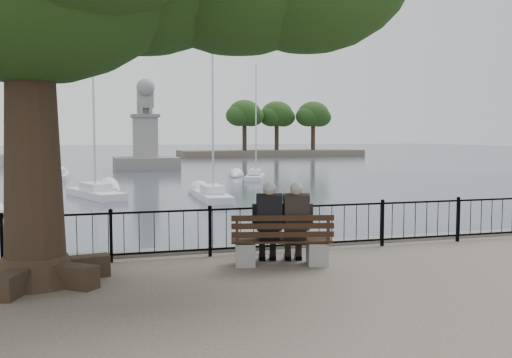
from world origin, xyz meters
name	(u,v)px	position (x,y,z in m)	size (l,w,h in m)	color
harbor	(250,271)	(0.00, 3.00, -0.50)	(260.00, 260.00, 1.20)	slate
railing	(256,228)	(0.00, 2.50, 0.56)	(22.06, 0.06, 1.00)	black
bench	(282,247)	(0.17, 1.29, 0.36)	(2.03, 1.02, 1.03)	gray
person_left	(269,226)	(-0.04, 1.46, 0.75)	(0.59, 0.88, 1.63)	black
person_right	(295,226)	(0.46, 1.34, 0.75)	(0.59, 0.88, 1.63)	black
lion_monument	(145,147)	(2.00, 49.93, 1.35)	(6.34, 6.34, 9.26)	slate
sailboat_b	(95,192)	(-3.15, 24.38, -0.67)	(3.37, 5.67, 11.35)	silver
sailboat_c	(212,194)	(2.96, 21.31, -0.70)	(1.45, 5.02, 9.46)	silver
sailboat_g	(255,176)	(9.20, 34.50, -0.70)	(2.89, 4.88, 9.23)	silver
sailboat_h	(58,175)	(-5.94, 39.38, -0.65)	(1.61, 5.45, 11.88)	silver
far_shore	(275,132)	(25.54, 79.46, 3.00)	(30.00, 8.60, 9.18)	brown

